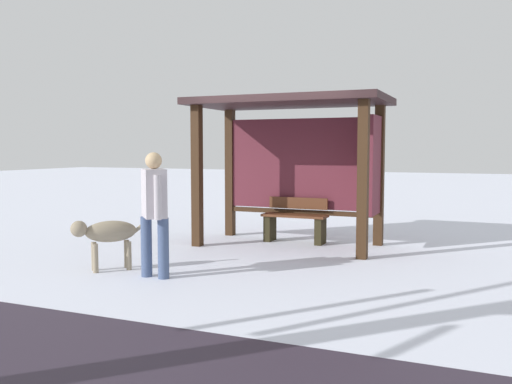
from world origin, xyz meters
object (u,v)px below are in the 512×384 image
bench_left_inside (295,222)px  dog (107,234)px  bus_shelter (298,136)px  person_walking (154,205)px

bench_left_inside → dog: bench_left_inside is taller
bus_shelter → person_walking: bearing=-106.0°
bus_shelter → bench_left_inside: 1.50m
person_walking → bench_left_inside: bearing=76.5°
bus_shelter → dog: bus_shelter is taller
person_walking → dog: person_walking is taller
bench_left_inside → person_walking: bearing=-103.5°
bench_left_inside → bus_shelter: bearing=-60.7°
dog → bus_shelter: bearing=60.3°
bench_left_inside → person_walking: size_ratio=0.71×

